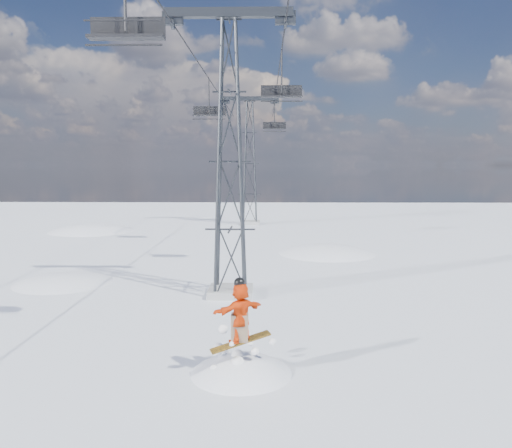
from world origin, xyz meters
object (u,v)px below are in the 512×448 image
object	(u,v)px
lift_tower_near	(230,162)
snowboarder_jump	(241,433)
lift_chair_near	(127,30)
lift_tower_far	(250,164)

from	to	relation	value
lift_tower_near	snowboarder_jump	bearing A→B (deg)	-83.97
snowboarder_jump	lift_chair_near	size ratio (longest dim) A/B	2.66
lift_tower_near	snowboarder_jump	xyz separation A→B (m)	(0.83, -7.83, -7.12)
lift_tower_near	lift_tower_far	bearing A→B (deg)	90.00
lift_tower_near	lift_chair_near	world-z (taller)	lift_tower_near
lift_tower_far	lift_chair_near	distance (m)	31.98
snowboarder_jump	lift_chair_near	distance (m)	11.01
lift_tower_far	snowboarder_jump	bearing A→B (deg)	-88.56
lift_tower_far	snowboarder_jump	world-z (taller)	lift_tower_far
lift_chair_near	lift_tower_near	bearing A→B (deg)	71.88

